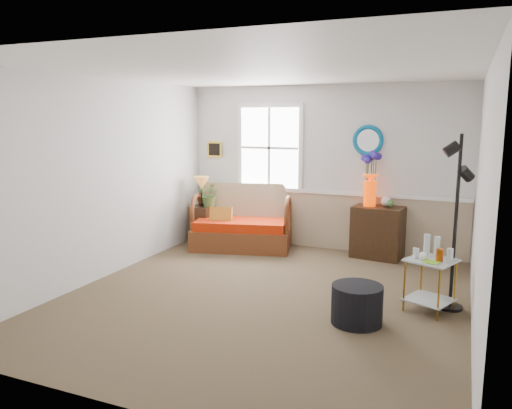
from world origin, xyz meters
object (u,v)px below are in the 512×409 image
at_px(loveseat, 242,217).
at_px(ottoman, 357,304).
at_px(lamp_stand, 203,225).
at_px(cabinet, 378,232).
at_px(floor_lamp, 456,223).
at_px(side_table, 430,285).

distance_m(loveseat, ottoman, 3.28).
relative_size(loveseat, ottoman, 2.95).
height_order(lamp_stand, cabinet, cabinet).
bearing_deg(ottoman, floor_lamp, 42.77).
bearing_deg(ottoman, loveseat, 135.63).
height_order(lamp_stand, floor_lamp, floor_lamp).
relative_size(side_table, ottoman, 1.11).
height_order(lamp_stand, side_table, lamp_stand).
bearing_deg(floor_lamp, loveseat, 139.80).
relative_size(side_table, floor_lamp, 0.30).
bearing_deg(lamp_stand, loveseat, -2.94).
distance_m(lamp_stand, cabinet, 2.86).
bearing_deg(lamp_stand, side_table, -24.38).
bearing_deg(side_table, loveseat, 151.11).
height_order(loveseat, side_table, loveseat).
xyz_separation_m(cabinet, side_table, (0.88, -1.95, -0.10)).
bearing_deg(lamp_stand, ottoman, -37.10).
relative_size(cabinet, floor_lamp, 0.40).
height_order(side_table, ottoman, side_table).
relative_size(lamp_stand, cabinet, 0.82).
xyz_separation_m(lamp_stand, ottoman, (3.07, -2.32, -0.12)).
distance_m(side_table, floor_lamp, 0.73).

